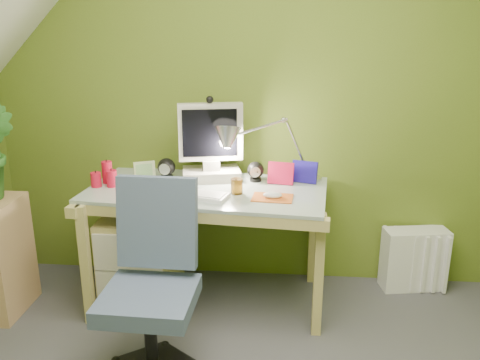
# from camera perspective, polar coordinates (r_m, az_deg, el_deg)

# --- Properties ---
(wall_back) EXTENTS (3.20, 0.01, 2.40)m
(wall_back) POSITION_cam_1_polar(r_m,az_deg,el_deg) (3.14, 0.99, 9.40)
(wall_back) COLOR #5D7423
(wall_back) RESTS_ON floor
(desk) EXTENTS (1.41, 0.80, 0.72)m
(desk) POSITION_cam_1_polar(r_m,az_deg,el_deg) (3.05, -3.60, -7.38)
(desk) COLOR tan
(desk) RESTS_ON floor
(monitor) EXTENTS (0.44, 0.31, 0.55)m
(monitor) POSITION_cam_1_polar(r_m,az_deg,el_deg) (3.02, -3.32, 5.13)
(monitor) COLOR #BAB6A7
(monitor) RESTS_ON desk
(speaker_left) EXTENTS (0.13, 0.13, 0.13)m
(speaker_left) POSITION_cam_1_polar(r_m,az_deg,el_deg) (3.10, -8.26, 1.30)
(speaker_left) COLOR black
(speaker_left) RESTS_ON desk
(speaker_right) EXTENTS (0.12, 0.12, 0.12)m
(speaker_right) POSITION_cam_1_polar(r_m,az_deg,el_deg) (3.02, 1.76, 0.96)
(speaker_right) COLOR black
(speaker_right) RESTS_ON desk
(keyboard) EXTENTS (0.46, 0.25, 0.02)m
(keyboard) POSITION_cam_1_polar(r_m,az_deg,el_deg) (2.80, -5.80, -1.55)
(keyboard) COLOR white
(keyboard) RESTS_ON desk
(mousepad) EXTENTS (0.23, 0.17, 0.01)m
(mousepad) POSITION_cam_1_polar(r_m,az_deg,el_deg) (2.75, 3.67, -2.00)
(mousepad) COLOR #C45A1E
(mousepad) RESTS_ON desk
(mouse) EXTENTS (0.11, 0.08, 0.04)m
(mouse) POSITION_cam_1_polar(r_m,az_deg,el_deg) (2.75, 3.67, -1.70)
(mouse) COLOR silver
(mouse) RESTS_ON mousepad
(amber_tumbler) EXTENTS (0.08, 0.08, 0.09)m
(amber_tumbler) POSITION_cam_1_polar(r_m,az_deg,el_deg) (2.81, -0.37, -0.71)
(amber_tumbler) COLOR #8B5A14
(amber_tumbler) RESTS_ON desk
(candle_cluster) EXTENTS (0.18, 0.16, 0.13)m
(candle_cluster) POSITION_cam_1_polar(r_m,az_deg,el_deg) (3.05, -14.93, 0.64)
(candle_cluster) COLOR red
(candle_cluster) RESTS_ON desk
(photo_frame_red) EXTENTS (0.15, 0.05, 0.13)m
(photo_frame_red) POSITION_cam_1_polar(r_m,az_deg,el_deg) (2.98, 4.60, 0.77)
(photo_frame_red) COLOR #C91540
(photo_frame_red) RESTS_ON desk
(photo_frame_blue) EXTENTS (0.15, 0.07, 0.13)m
(photo_frame_blue) POSITION_cam_1_polar(r_m,az_deg,el_deg) (3.02, 7.27, 0.91)
(photo_frame_blue) COLOR #1F1595
(photo_frame_blue) RESTS_ON desk
(photo_frame_green) EXTENTS (0.12, 0.07, 0.11)m
(photo_frame_green) POSITION_cam_1_polar(r_m,az_deg,el_deg) (3.11, -10.66, 1.07)
(photo_frame_green) COLOR #A7B87E
(photo_frame_green) RESTS_ON desk
(desk_lamp) EXTENTS (0.55, 0.30, 0.56)m
(desk_lamp) POSITION_cam_1_polar(r_m,az_deg,el_deg) (2.98, 5.29, 5.08)
(desk_lamp) COLOR #B5B5B9
(desk_lamp) RESTS_ON desk
(task_chair) EXTENTS (0.49, 0.49, 0.86)m
(task_chair) POSITION_cam_1_polar(r_m,az_deg,el_deg) (2.41, -10.25, -12.98)
(task_chair) COLOR #43526E
(task_chair) RESTS_ON floor
(radiator) EXTENTS (0.42, 0.22, 0.40)m
(radiator) POSITION_cam_1_polar(r_m,az_deg,el_deg) (3.44, 18.96, -8.39)
(radiator) COLOR white
(radiator) RESTS_ON floor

